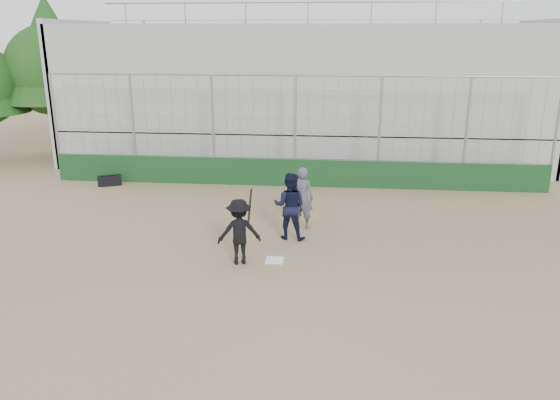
# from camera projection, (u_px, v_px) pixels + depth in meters

# --- Properties ---
(ground) EXTENTS (90.00, 90.00, 0.00)m
(ground) POSITION_uv_depth(u_px,v_px,m) (275.00, 261.00, 13.54)
(ground) COLOR brown
(ground) RESTS_ON ground
(home_plate) EXTENTS (0.44, 0.44, 0.02)m
(home_plate) POSITION_uv_depth(u_px,v_px,m) (275.00, 260.00, 13.54)
(home_plate) COLOR white
(home_plate) RESTS_ON ground
(backstop) EXTENTS (18.10, 0.25, 4.04)m
(backstop) POSITION_uv_depth(u_px,v_px,m) (295.00, 160.00, 19.92)
(backstop) COLOR black
(backstop) RESTS_ON ground
(bleachers) EXTENTS (20.25, 6.70, 6.98)m
(bleachers) POSITION_uv_depth(u_px,v_px,m) (303.00, 92.00, 24.05)
(bleachers) COLOR gray
(bleachers) RESTS_ON ground
(tree_left) EXTENTS (4.48, 4.48, 7.00)m
(tree_left) POSITION_uv_depth(u_px,v_px,m) (50.00, 57.00, 23.74)
(tree_left) COLOR #352413
(tree_left) RESTS_ON ground
(batter_at_plate) EXTENTS (1.17, 0.87, 1.80)m
(batter_at_plate) POSITION_uv_depth(u_px,v_px,m) (239.00, 232.00, 13.19)
(batter_at_plate) COLOR black
(batter_at_plate) RESTS_ON ground
(catcher_crouched) EXTENTS (1.03, 0.88, 1.25)m
(catcher_crouched) POSITION_uv_depth(u_px,v_px,m) (290.00, 217.00, 14.81)
(catcher_crouched) COLOR black
(catcher_crouched) RESTS_ON ground
(umpire) EXTENTS (0.76, 0.61, 1.63)m
(umpire) POSITION_uv_depth(u_px,v_px,m) (302.00, 201.00, 15.62)
(umpire) COLOR #434855
(umpire) RESTS_ON ground
(equipment_bag) EXTENTS (0.91, 0.66, 0.40)m
(equipment_bag) POSITION_uv_depth(u_px,v_px,m) (110.00, 181.00, 20.18)
(equipment_bag) COLOR black
(equipment_bag) RESTS_ON ground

